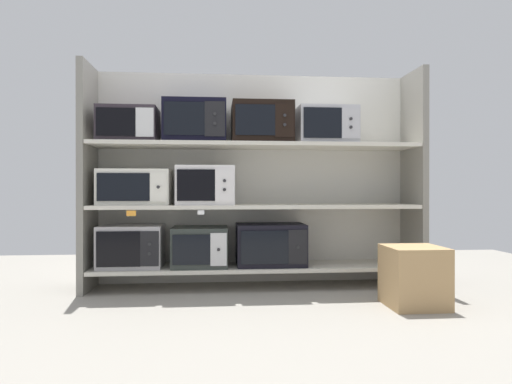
{
  "coord_description": "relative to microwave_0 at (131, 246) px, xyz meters",
  "views": [
    {
      "loc": [
        -0.32,
        -3.62,
        0.78
      ],
      "look_at": [
        0.0,
        0.0,
        0.76
      ],
      "focal_mm": 31.89,
      "sensor_mm": 36.0,
      "label": 1
    }
  ],
  "objects": [
    {
      "name": "ground",
      "position": [
        0.98,
        -1.0,
        -0.35
      ],
      "size": [
        6.56,
        6.0,
        0.02
      ],
      "primitive_type": "cube",
      "color": "gray"
    },
    {
      "name": "back_panel",
      "position": [
        0.98,
        0.24,
        0.54
      ],
      "size": [
        2.76,
        0.04,
        1.76
      ],
      "primitive_type": "cube",
      "color": "beige",
      "rests_on": "ground"
    },
    {
      "name": "upright_left",
      "position": [
        -0.33,
        0.0,
        0.54
      ],
      "size": [
        0.05,
        0.44,
        1.76
      ],
      "primitive_type": "cube",
      "color": "gray",
      "rests_on": "ground"
    },
    {
      "name": "upright_right",
      "position": [
        2.29,
        0.0,
        0.54
      ],
      "size": [
        0.05,
        0.44,
        1.76
      ],
      "primitive_type": "cube",
      "color": "gray",
      "rests_on": "ground"
    },
    {
      "name": "shelf_0",
      "position": [
        0.98,
        0.0,
        -0.18
      ],
      "size": [
        2.56,
        0.44,
        0.03
      ],
      "primitive_type": "cube",
      "color": "beige",
      "rests_on": "ground"
    },
    {
      "name": "microwave_0",
      "position": [
        0.0,
        0.0,
        0.0
      ],
      "size": [
        0.48,
        0.37,
        0.33
      ],
      "color": "#A3A0A4",
      "rests_on": "shelf_0"
    },
    {
      "name": "microwave_1",
      "position": [
        0.53,
        0.0,
        -0.01
      ],
      "size": [
        0.43,
        0.4,
        0.31
      ],
      "color": "#2A302D",
      "rests_on": "shelf_0"
    },
    {
      "name": "microwave_2",
      "position": [
        1.1,
        0.0,
        0.0
      ],
      "size": [
        0.54,
        0.39,
        0.33
      ],
      "color": "black",
      "rests_on": "shelf_0"
    },
    {
      "name": "shelf_1",
      "position": [
        0.98,
        0.0,
        0.31
      ],
      "size": [
        2.56,
        0.44,
        0.03
      ],
      "primitive_type": "cube",
      "color": "beige"
    },
    {
      "name": "microwave_3",
      "position": [
        0.03,
        0.0,
        0.46
      ],
      "size": [
        0.55,
        0.35,
        0.28
      ],
      "color": "silver",
      "rests_on": "shelf_1"
    },
    {
      "name": "microwave_4",
      "position": [
        0.58,
        0.0,
        0.48
      ],
      "size": [
        0.45,
        0.42,
        0.31
      ],
      "color": "silver",
      "rests_on": "shelf_1"
    },
    {
      "name": "price_tag_0",
      "position": [
        0.04,
        -0.22,
        0.27
      ],
      "size": [
        0.07,
        0.0,
        0.04
      ],
      "primitive_type": "cube",
      "color": "orange"
    },
    {
      "name": "price_tag_1",
      "position": [
        0.55,
        -0.22,
        0.27
      ],
      "size": [
        0.05,
        0.0,
        0.03
      ],
      "primitive_type": "cube",
      "color": "white"
    },
    {
      "name": "shelf_2",
      "position": [
        0.98,
        0.0,
        0.79
      ],
      "size": [
        2.56,
        0.44,
        0.03
      ],
      "primitive_type": "cube",
      "color": "beige"
    },
    {
      "name": "microwave_5",
      "position": [
        -0.02,
        0.0,
        0.94
      ],
      "size": [
        0.45,
        0.36,
        0.27
      ],
      "color": "#2E272E",
      "rests_on": "shelf_2"
    },
    {
      "name": "microwave_6",
      "position": [
        0.5,
        0.0,
        0.97
      ],
      "size": [
        0.48,
        0.4,
        0.33
      ],
      "color": "black",
      "rests_on": "shelf_2"
    },
    {
      "name": "microwave_7",
      "position": [
        1.02,
        0.0,
        0.97
      ],
      "size": [
        0.48,
        0.41,
        0.32
      ],
      "color": "black",
      "rests_on": "shelf_2"
    },
    {
      "name": "microwave_8",
      "position": [
        1.54,
        0.0,
        0.96
      ],
      "size": [
        0.47,
        0.38,
        0.29
      ],
      "color": "#B2B1B6",
      "rests_on": "shelf_2"
    },
    {
      "name": "shipping_carton",
      "position": [
        1.98,
        -0.7,
        -0.14
      ],
      "size": [
        0.37,
        0.37,
        0.4
      ],
      "primitive_type": "cube",
      "color": "tan",
      "rests_on": "ground"
    }
  ]
}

